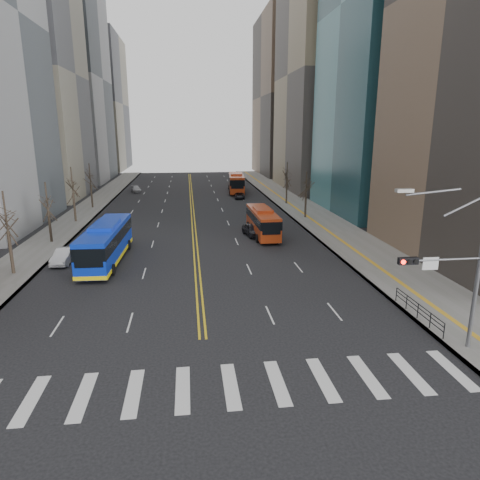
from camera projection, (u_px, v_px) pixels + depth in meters
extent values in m
plane|color=black|center=(207.00, 387.00, 21.09)|extent=(220.00, 220.00, 0.00)
cube|color=slate|center=(306.00, 211.00, 66.37)|extent=(7.00, 130.00, 0.15)
cube|color=slate|center=(79.00, 216.00, 62.36)|extent=(5.00, 130.00, 0.15)
cube|color=silver|center=(31.00, 400.00, 20.11)|extent=(0.70, 4.00, 0.01)
cube|color=silver|center=(83.00, 396.00, 20.39)|extent=(0.70, 4.00, 0.01)
cube|color=silver|center=(134.00, 392.00, 20.67)|extent=(0.70, 4.00, 0.01)
cube|color=silver|center=(183.00, 389.00, 20.95)|extent=(0.70, 4.00, 0.01)
cube|color=silver|center=(231.00, 386.00, 21.23)|extent=(0.70, 4.00, 0.01)
cube|color=silver|center=(277.00, 382.00, 21.51)|extent=(0.70, 4.00, 0.01)
cube|color=silver|center=(323.00, 379.00, 21.79)|extent=(0.70, 4.00, 0.01)
cube|color=silver|center=(367.00, 376.00, 22.07)|extent=(0.70, 4.00, 0.01)
cube|color=silver|center=(410.00, 373.00, 22.34)|extent=(0.70, 4.00, 0.01)
cube|color=silver|center=(452.00, 370.00, 22.62)|extent=(0.70, 4.00, 0.01)
cube|color=gold|center=(191.00, 203.00, 73.91)|extent=(0.15, 100.00, 0.01)
cube|color=gold|center=(193.00, 203.00, 73.96)|extent=(0.15, 100.00, 0.01)
cube|color=gray|center=(11.00, 73.00, 75.33)|extent=(22.00, 22.00, 44.00)
cube|color=gray|center=(59.00, 79.00, 100.88)|extent=(20.00, 26.00, 48.00)
cube|color=#346F77|center=(410.00, 7.00, 59.75)|extent=(20.00, 22.00, 58.00)
cube|color=gray|center=(335.00, 76.00, 87.08)|extent=(20.00, 26.00, 46.00)
cube|color=gray|center=(93.00, 104.00, 132.75)|extent=(18.00, 30.00, 40.00)
cube|color=brown|center=(293.00, 97.00, 118.21)|extent=(18.00, 30.00, 42.00)
cylinder|color=slate|center=(477.00, 284.00, 23.80)|extent=(0.24, 0.24, 8.00)
cylinder|color=slate|center=(442.00, 260.00, 23.16)|extent=(4.50, 0.12, 0.12)
cube|color=black|center=(408.00, 261.00, 22.93)|extent=(1.10, 0.28, 0.38)
cylinder|color=#FF190C|center=(403.00, 262.00, 22.74)|extent=(0.24, 0.08, 0.24)
cylinder|color=black|center=(410.00, 262.00, 22.78)|extent=(0.24, 0.08, 0.24)
cylinder|color=black|center=(416.00, 262.00, 22.82)|extent=(0.24, 0.08, 0.24)
cube|color=white|center=(430.00, 264.00, 23.13)|extent=(0.90, 0.06, 0.70)
cube|color=#999993|center=(404.00, 191.00, 21.91)|extent=(0.90, 0.35, 0.18)
cube|color=black|center=(419.00, 304.00, 28.25)|extent=(0.04, 6.00, 0.04)
cylinder|color=black|center=(444.00, 332.00, 25.50)|extent=(0.06, 0.06, 1.00)
cylinder|color=black|center=(430.00, 321.00, 26.94)|extent=(0.06, 0.06, 1.00)
cylinder|color=black|center=(418.00, 311.00, 28.38)|extent=(0.06, 0.06, 1.00)
cylinder|color=black|center=(407.00, 302.00, 29.82)|extent=(0.06, 0.06, 1.00)
cylinder|color=black|center=(396.00, 294.00, 31.26)|extent=(0.06, 0.06, 1.00)
cylinder|color=#2D241B|center=(11.00, 253.00, 36.97)|extent=(0.28, 0.28, 3.90)
cylinder|color=#2D241B|center=(50.00, 227.00, 47.57)|extent=(0.28, 0.28, 3.60)
cylinder|color=#2D241B|center=(75.00, 208.00, 58.09)|extent=(0.28, 0.28, 4.00)
cylinder|color=#2D241B|center=(92.00, 196.00, 68.69)|extent=(0.28, 0.28, 3.80)
cylinder|color=#2D241B|center=(306.00, 206.00, 60.97)|extent=(0.28, 0.28, 3.50)
cylinder|color=#2D241B|center=(286.00, 193.00, 72.47)|extent=(0.28, 0.28, 3.75)
cube|color=#0D2FC3|center=(106.00, 242.00, 40.77)|extent=(3.19, 13.04, 3.10)
cube|color=black|center=(106.00, 236.00, 40.62)|extent=(3.25, 13.06, 1.10)
cube|color=#0D2FC3|center=(105.00, 225.00, 40.35)|extent=(2.33, 4.61, 0.40)
cube|color=yellow|center=(107.00, 256.00, 41.11)|extent=(3.25, 13.06, 0.35)
cylinder|color=black|center=(81.00, 270.00, 37.01)|extent=(0.34, 1.01, 1.00)
cylinder|color=black|center=(113.00, 270.00, 37.23)|extent=(0.34, 1.01, 1.00)
cylinder|color=black|center=(103.00, 245.00, 45.01)|extent=(0.34, 1.01, 1.00)
cylinder|color=black|center=(129.00, 245.00, 45.22)|extent=(0.34, 1.01, 1.00)
cube|color=#A83411|center=(263.00, 222.00, 50.98)|extent=(2.48, 10.40, 2.67)
cube|color=black|center=(263.00, 217.00, 50.84)|extent=(2.54, 10.42, 0.97)
cube|color=#A83411|center=(263.00, 210.00, 50.62)|extent=(1.93, 3.65, 0.40)
cylinder|color=black|center=(258.00, 238.00, 47.93)|extent=(0.31, 1.00, 1.00)
cylinder|color=black|center=(278.00, 238.00, 48.24)|extent=(0.31, 1.00, 1.00)
cylinder|color=black|center=(249.00, 226.00, 54.31)|extent=(0.31, 1.00, 1.00)
cylinder|color=black|center=(267.00, 225.00, 54.61)|extent=(0.31, 1.00, 1.00)
cube|color=#A83411|center=(236.00, 183.00, 86.32)|extent=(3.72, 12.38, 3.20)
cube|color=black|center=(236.00, 180.00, 86.17)|extent=(3.78, 12.40, 1.14)
cube|color=#A83411|center=(236.00, 174.00, 85.90)|extent=(2.55, 4.43, 0.40)
cylinder|color=black|center=(230.00, 192.00, 82.85)|extent=(0.38, 1.02, 1.00)
cylinder|color=black|center=(244.00, 192.00, 82.97)|extent=(0.38, 1.02, 1.00)
cylinder|color=black|center=(229.00, 187.00, 90.40)|extent=(0.38, 1.02, 1.00)
cylinder|color=black|center=(242.00, 187.00, 90.52)|extent=(0.38, 1.02, 1.00)
imported|color=white|center=(64.00, 256.00, 40.61)|extent=(1.73, 4.29, 1.39)
imported|color=black|center=(253.00, 230.00, 51.00)|extent=(2.46, 4.49, 1.45)
imported|color=#9F9FA4|center=(136.00, 189.00, 86.73)|extent=(2.64, 4.47, 1.22)
imported|color=black|center=(240.00, 196.00, 78.54)|extent=(2.20, 4.01, 1.06)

